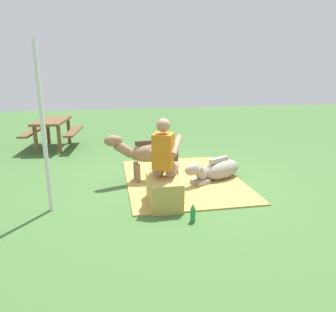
{
  "coord_description": "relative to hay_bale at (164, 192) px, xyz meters",
  "views": [
    {
      "loc": [
        -5.16,
        1.18,
        1.95
      ],
      "look_at": [
        -0.08,
        0.22,
        0.55
      ],
      "focal_mm": 33.51,
      "sensor_mm": 36.0,
      "label": 1
    }
  ],
  "objects": [
    {
      "name": "pony_lying",
      "position": [
        0.95,
        -1.17,
        -0.02
      ],
      "size": [
        0.87,
        1.31,
        0.42
      ],
      "color": "gray",
      "rests_on": "ground"
    },
    {
      "name": "person_seated",
      "position": [
        0.15,
        -0.04,
        0.5
      ],
      "size": [
        0.72,
        0.57,
        1.31
      ],
      "color": "tan",
      "rests_on": "ground"
    },
    {
      "name": "hay_patch",
      "position": [
        1.05,
        -0.54,
        -0.2
      ],
      "size": [
        2.75,
        2.07,
        0.02
      ],
      "primitive_type": "cube",
      "color": "tan",
      "rests_on": "ground"
    },
    {
      "name": "picnic_bench",
      "position": [
        4.14,
        2.2,
        0.36
      ],
      "size": [
        1.62,
        1.44,
        0.75
      ],
      "color": "brown",
      "rests_on": "ground"
    },
    {
      "name": "soda_bottle",
      "position": [
        -0.6,
        -0.28,
        -0.09
      ],
      "size": [
        0.07,
        0.07,
        0.26
      ],
      "color": "#268C3F",
      "rests_on": "ground"
    },
    {
      "name": "ground_plane",
      "position": [
        0.85,
        -0.43,
        -0.21
      ],
      "size": [
        24.0,
        24.0,
        0.0
      ],
      "primitive_type": "plane",
      "color": "#426B33"
    },
    {
      "name": "hay_bale",
      "position": [
        0.0,
        0.0,
        0.0
      ],
      "size": [
        0.72,
        0.45,
        0.43
      ],
      "primitive_type": "cube",
      "color": "tan",
      "rests_on": "ground"
    },
    {
      "name": "tent_pole_left",
      "position": [
        0.13,
        1.64,
        0.96
      ],
      "size": [
        0.06,
        0.06,
        2.35
      ],
      "primitive_type": "cylinder",
      "color": "silver",
      "rests_on": "ground"
    },
    {
      "name": "pony_standing",
      "position": [
        1.12,
        0.12,
        0.32
      ],
      "size": [
        0.4,
        1.35,
        0.89
      ],
      "color": "#8C6B4C",
      "rests_on": "ground"
    }
  ]
}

